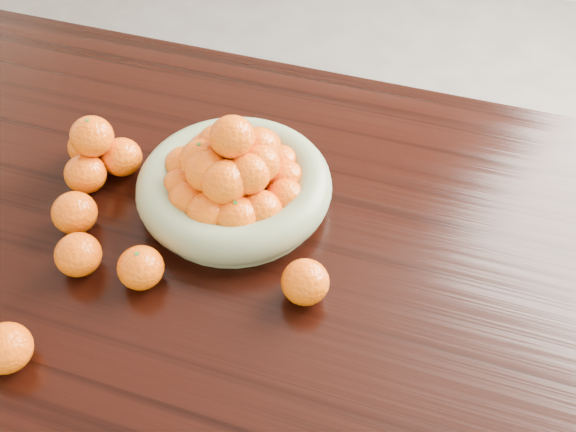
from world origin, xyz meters
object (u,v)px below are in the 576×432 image
(fruit_bowl, at_px, (233,180))
(orange_pyramid, at_px, (97,153))
(dining_table, at_px, (307,275))
(loose_orange_0, at_px, (141,268))

(fruit_bowl, bearing_deg, orange_pyramid, -178.17)
(dining_table, height_order, fruit_bowl, fruit_bowl)
(fruit_bowl, bearing_deg, dining_table, -19.37)
(dining_table, bearing_deg, orange_pyramid, 173.77)
(dining_table, relative_size, loose_orange_0, 26.82)
(loose_orange_0, bearing_deg, fruit_bowl, 70.72)
(orange_pyramid, bearing_deg, dining_table, -6.23)
(dining_table, height_order, orange_pyramid, orange_pyramid)
(dining_table, bearing_deg, fruit_bowl, 160.63)
(fruit_bowl, relative_size, orange_pyramid, 2.32)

